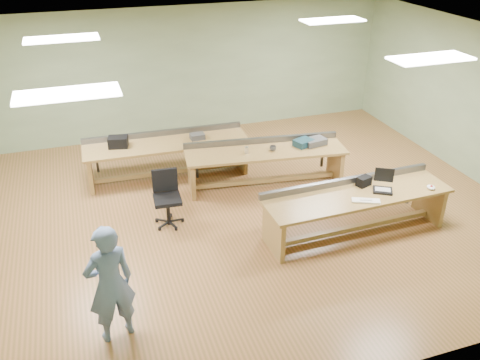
# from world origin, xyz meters

# --- Properties ---
(floor) EXTENTS (10.00, 10.00, 0.00)m
(floor) POSITION_xyz_m (0.00, 0.00, 0.00)
(floor) COLOR #9D643B
(floor) RESTS_ON ground
(ceiling) EXTENTS (10.00, 10.00, 0.00)m
(ceiling) POSITION_xyz_m (0.00, 0.00, 3.00)
(ceiling) COLOR silver
(ceiling) RESTS_ON wall_back
(wall_back) EXTENTS (10.00, 0.04, 3.00)m
(wall_back) POSITION_xyz_m (0.00, 4.00, 1.50)
(wall_back) COLOR #92AC82
(wall_back) RESTS_ON floor
(wall_front) EXTENTS (10.00, 0.04, 3.00)m
(wall_front) POSITION_xyz_m (0.00, -4.00, 1.50)
(wall_front) COLOR #92AC82
(wall_front) RESTS_ON floor
(wall_right) EXTENTS (0.04, 8.00, 3.00)m
(wall_right) POSITION_xyz_m (5.00, 0.00, 1.50)
(wall_right) COLOR #92AC82
(wall_right) RESTS_ON floor
(fluor_panels) EXTENTS (6.20, 3.50, 0.03)m
(fluor_panels) POSITION_xyz_m (0.00, 0.00, 2.97)
(fluor_panels) COLOR white
(fluor_panels) RESTS_ON ceiling
(workbench_front) EXTENTS (3.20, 0.93, 0.86)m
(workbench_front) POSITION_xyz_m (1.72, -1.25, 0.56)
(workbench_front) COLOR #A88347
(workbench_front) RESTS_ON floor
(workbench_mid) EXTENTS (3.19, 1.22, 0.86)m
(workbench_mid) POSITION_xyz_m (0.91, 0.83, 0.56)
(workbench_mid) COLOR #A88347
(workbench_mid) RESTS_ON floor
(workbench_back) EXTENTS (3.31, 0.99, 0.86)m
(workbench_back) POSITION_xyz_m (-0.84, 1.80, 0.57)
(workbench_back) COLOR #A88347
(workbench_back) RESTS_ON floor
(person) EXTENTS (0.69, 0.54, 1.66)m
(person) POSITION_xyz_m (-2.36, -2.40, 0.83)
(person) COLOR slate
(person) RESTS_ON floor
(laptop_base) EXTENTS (0.40, 0.38, 0.03)m
(laptop_base) POSITION_xyz_m (2.15, -1.33, 0.77)
(laptop_base) COLOR black
(laptop_base) RESTS_ON workbench_front
(laptop_screen) EXTENTS (0.27, 0.17, 0.24)m
(laptop_screen) POSITION_xyz_m (2.21, -1.22, 0.99)
(laptop_screen) COLOR black
(laptop_screen) RESTS_ON laptop_base
(keyboard) EXTENTS (0.46, 0.32, 0.03)m
(keyboard) POSITION_xyz_m (1.72, -1.53, 0.76)
(keyboard) COLOR white
(keyboard) RESTS_ON workbench_front
(trackball_mouse) EXTENTS (0.16, 0.17, 0.06)m
(trackball_mouse) POSITION_xyz_m (2.96, -1.51, 0.78)
(trackball_mouse) COLOR white
(trackball_mouse) RESTS_ON workbench_front
(camera_bag) EXTENTS (0.28, 0.22, 0.16)m
(camera_bag) POSITION_xyz_m (1.96, -1.05, 0.83)
(camera_bag) COLOR black
(camera_bag) RESTS_ON workbench_front
(task_chair) EXTENTS (0.56, 0.56, 0.97)m
(task_chair) POSITION_xyz_m (-1.20, 0.02, 0.36)
(task_chair) COLOR black
(task_chair) RESTS_ON floor
(parts_bin_teal) EXTENTS (0.43, 0.38, 0.13)m
(parts_bin_teal) POSITION_xyz_m (1.69, 0.77, 0.81)
(parts_bin_teal) COLOR #13323F
(parts_bin_teal) RESTS_ON workbench_mid
(parts_bin_grey) EXTENTS (0.49, 0.36, 0.12)m
(parts_bin_grey) POSITION_xyz_m (1.92, 0.75, 0.81)
(parts_bin_grey) COLOR #3E3E40
(parts_bin_grey) RESTS_ON workbench_mid
(mug) EXTENTS (0.15, 0.15, 0.10)m
(mug) POSITION_xyz_m (1.03, 0.73, 0.80)
(mug) COLOR #3E3E40
(mug) RESTS_ON workbench_mid
(drinks_can) EXTENTS (0.09, 0.09, 0.13)m
(drinks_can) POSITION_xyz_m (0.51, 0.78, 0.82)
(drinks_can) COLOR silver
(drinks_can) RESTS_ON workbench_mid
(storage_box_back) EXTENTS (0.42, 0.34, 0.21)m
(storage_box_back) POSITION_xyz_m (-1.77, 1.86, 0.86)
(storage_box_back) COLOR black
(storage_box_back) RESTS_ON workbench_back
(tray_back) EXTENTS (0.29, 0.22, 0.11)m
(tray_back) POSITION_xyz_m (-0.21, 1.75, 0.81)
(tray_back) COLOR #3E3E40
(tray_back) RESTS_ON workbench_back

